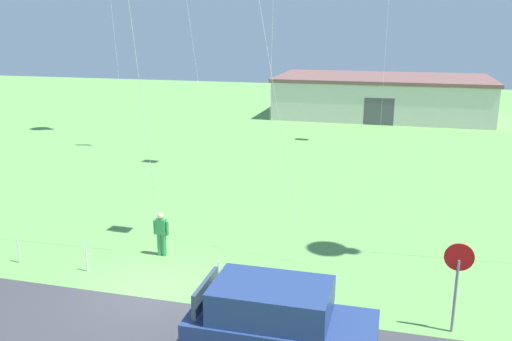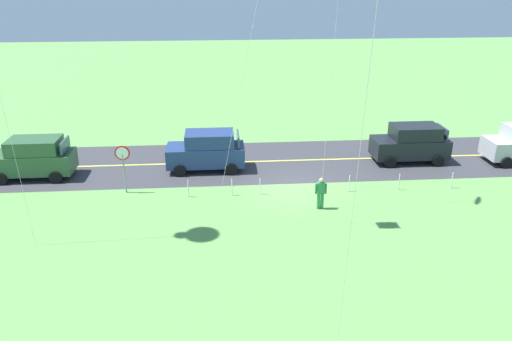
# 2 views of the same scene
# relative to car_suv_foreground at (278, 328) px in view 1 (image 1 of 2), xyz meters

# --- Properties ---
(ground_plane) EXTENTS (120.00, 120.00, 0.10)m
(ground_plane) POSITION_rel_car_suv_foreground_xyz_m (-4.70, 2.99, -1.20)
(ground_plane) COLOR #60994C
(car_suv_foreground) EXTENTS (4.40, 2.12, 2.24)m
(car_suv_foreground) POSITION_rel_car_suv_foreground_xyz_m (0.00, 0.00, 0.00)
(car_suv_foreground) COLOR navy
(car_suv_foreground) RESTS_ON ground
(stop_sign) EXTENTS (0.76, 0.08, 2.56)m
(stop_sign) POSITION_rel_car_suv_foreground_xyz_m (4.17, 2.89, 0.65)
(stop_sign) COLOR gray
(stop_sign) RESTS_ON ground
(person_adult_near) EXTENTS (0.58, 0.22, 1.60)m
(person_adult_near) POSITION_rel_car_suv_foreground_xyz_m (-5.49, 5.53, -0.29)
(person_adult_near) COLOR #338C4C
(person_adult_near) RESTS_ON ground
(warehouse_distant) EXTENTS (18.36, 10.20, 3.50)m
(warehouse_distant) POSITION_rel_car_suv_foreground_xyz_m (0.78, 38.93, 0.60)
(warehouse_distant) COLOR beige
(warehouse_distant) RESTS_ON ground
(fence_post_1) EXTENTS (0.05, 0.05, 0.90)m
(fence_post_1) POSITION_rel_car_suv_foreground_xyz_m (-10.03, 3.69, -0.70)
(fence_post_1) COLOR silver
(fence_post_1) RESTS_ON ground
(fence_post_2) EXTENTS (0.05, 0.05, 0.90)m
(fence_post_2) POSITION_rel_car_suv_foreground_xyz_m (-7.38, 3.69, -0.70)
(fence_post_2) COLOR silver
(fence_post_2) RESTS_ON ground
(fence_post_3) EXTENTS (0.05, 0.05, 0.90)m
(fence_post_3) POSITION_rel_car_suv_foreground_xyz_m (-2.73, 3.69, -0.70)
(fence_post_3) COLOR silver
(fence_post_3) RESTS_ON ground
(fence_post_4) EXTENTS (0.05, 0.05, 0.90)m
(fence_post_4) POSITION_rel_car_suv_foreground_xyz_m (-1.29, 3.69, -0.70)
(fence_post_4) COLOR silver
(fence_post_4) RESTS_ON ground
(fence_post_5) EXTENTS (0.05, 0.05, 0.90)m
(fence_post_5) POSITION_rel_car_suv_foreground_xyz_m (0.92, 3.69, -0.70)
(fence_post_5) COLOR silver
(fence_post_5) RESTS_ON ground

